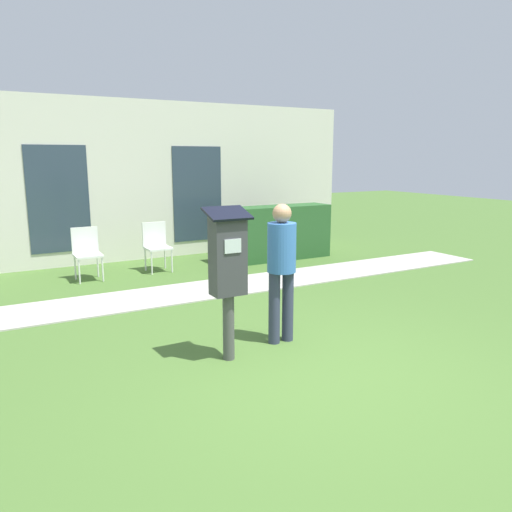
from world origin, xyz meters
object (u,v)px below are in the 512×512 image
Objects in this scene: person_standing at (282,262)px; outdoor_chair_middle at (156,243)px; outdoor_chair_left at (87,249)px; parking_meter at (228,264)px.

person_standing reaches higher than outdoor_chair_middle.
outdoor_chair_left is at bearing 137.10° from person_standing.
parking_meter is 4.37m from outdoor_chair_left.
outdoor_chair_middle is at bearing 9.38° from outdoor_chair_left.
outdoor_chair_left is at bearing -178.47° from outdoor_chair_middle.
outdoor_chair_left is (-1.33, 4.14, -0.40)m from person_standing.
person_standing is at bearing -66.37° from outdoor_chair_left.
person_standing is (0.74, 0.16, -0.09)m from parking_meter.
parking_meter reaches higher than person_standing.
person_standing is 1.76× the size of outdoor_chair_middle.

